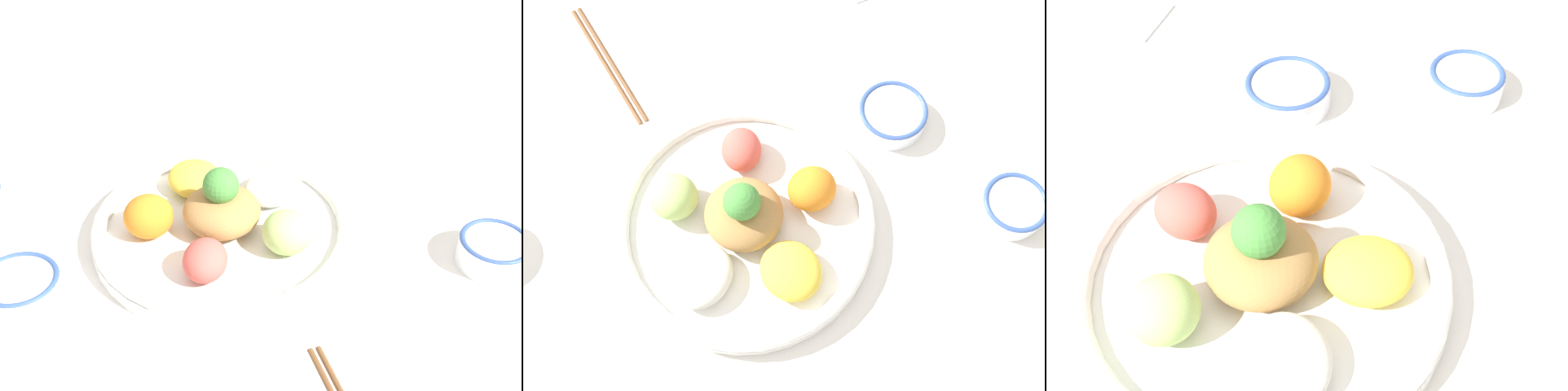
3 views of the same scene
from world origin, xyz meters
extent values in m
plane|color=white|center=(0.00, 0.00, 0.00)|extent=(2.40, 2.40, 0.00)
cylinder|color=white|center=(0.03, 0.04, 0.01)|extent=(0.35, 0.35, 0.02)
torus|color=white|center=(0.03, 0.04, 0.03)|extent=(0.35, 0.35, 0.02)
ellipsoid|color=white|center=(0.07, -0.05, 0.04)|extent=(0.11, 0.11, 0.04)
ellipsoid|color=yellow|center=(0.12, 0.05, 0.04)|extent=(0.09, 0.09, 0.04)
ellipsoid|color=orange|center=(0.04, 0.14, 0.05)|extent=(0.07, 0.08, 0.06)
ellipsoid|color=#E55B51|center=(-0.06, 0.08, 0.05)|extent=(0.08, 0.08, 0.05)
ellipsoid|color=#B7DB7A|center=(-0.04, -0.03, 0.05)|extent=(0.09, 0.09, 0.06)
ellipsoid|color=#AD7F47|center=(0.03, 0.04, 0.05)|extent=(0.10, 0.10, 0.06)
sphere|color=#478E3D|center=(0.03, 0.04, 0.09)|extent=(0.05, 0.05, 0.05)
cylinder|color=white|center=(-0.13, -0.28, 0.02)|extent=(0.09, 0.09, 0.04)
torus|color=#38569E|center=(-0.13, -0.28, 0.04)|extent=(0.09, 0.09, 0.01)
cylinder|color=white|center=(-0.13, -0.28, 0.03)|extent=(0.08, 0.08, 0.00)
cylinder|color=white|center=(-0.01, 0.31, 0.02)|extent=(0.10, 0.10, 0.03)
torus|color=#38569E|center=(-0.01, 0.31, 0.03)|extent=(0.10, 0.10, 0.01)
cylinder|color=maroon|center=(-0.01, 0.31, 0.03)|extent=(0.08, 0.08, 0.00)
camera|label=1|loc=(-0.72, 0.22, 0.64)|focal=50.00mm
camera|label=2|loc=(0.31, -0.07, 0.79)|focal=42.00mm
camera|label=3|loc=(0.15, -0.34, 0.57)|focal=50.00mm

